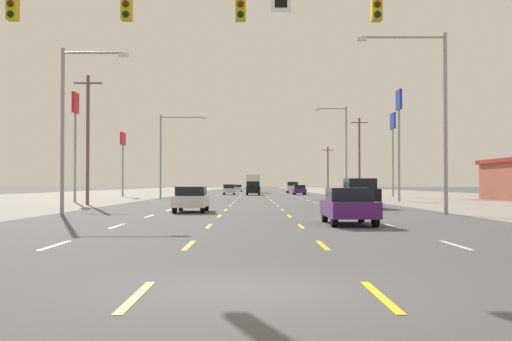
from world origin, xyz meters
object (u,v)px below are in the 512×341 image
(streetlight_left_row_1, at_px, (166,149))
(pole_sign_right_row_1, at_px, (399,119))
(pole_sign_left_row_1, at_px, (75,122))
(sedan_far_right_far, at_px, (299,190))
(suv_far_right_farthest, at_px, (292,187))
(hatchback_inner_left_farther, at_px, (229,189))
(pole_sign_right_row_2, at_px, (393,132))
(sedan_inner_left_near, at_px, (191,199))
(sedan_inner_left_distant_b, at_px, (238,188))
(streetlight_left_row_0, at_px, (69,118))
(suv_center_turn_distant_c, at_px, (253,187))
(suv_center_turn_midfar, at_px, (253,188))
(pole_sign_left_row_2, at_px, (123,147))
(sedan_inner_right_nearest, at_px, (349,206))
(suv_far_right_mid, at_px, (360,193))
(streetlight_right_row_1, at_px, (343,146))
(streetlight_right_row_0, at_px, (436,107))
(box_truck_center_turn_distant_a, at_px, (253,183))

(streetlight_left_row_1, bearing_deg, pole_sign_right_row_1, -21.80)
(pole_sign_left_row_1, bearing_deg, sedan_far_right_far, 58.99)
(suv_far_right_farthest, height_order, pole_sign_left_row_1, pole_sign_left_row_1)
(hatchback_inner_left_farther, distance_m, streetlight_left_row_1, 26.66)
(pole_sign_left_row_1, distance_m, pole_sign_right_row_2, 41.10)
(sedan_inner_left_near, bearing_deg, pole_sign_right_row_1, 53.31)
(sedan_inner_left_distant_b, relative_size, streetlight_left_row_0, 0.51)
(hatchback_inner_left_farther, height_order, suv_center_turn_distant_c, suv_center_turn_distant_c)
(hatchback_inner_left_farther, bearing_deg, suv_center_turn_distant_c, 85.32)
(suv_center_turn_midfar, relative_size, hatchback_inner_left_farther, 1.26)
(streetlight_left_row_0, xyz_separation_m, streetlight_left_row_1, (0.24, 35.57, 0.35))
(pole_sign_left_row_1, relative_size, pole_sign_left_row_2, 1.19)
(sedan_inner_right_nearest, relative_size, suv_far_right_mid, 0.92)
(suv_center_turn_distant_c, distance_m, streetlight_right_row_1, 69.56)
(pole_sign_left_row_2, bearing_deg, sedan_inner_right_nearest, -69.86)
(suv_center_turn_distant_c, bearing_deg, pole_sign_right_row_1, -79.92)
(sedan_far_right_far, height_order, pole_sign_right_row_1, pole_sign_right_row_1)
(streetlight_right_row_0, bearing_deg, pole_sign_right_row_2, 80.16)
(sedan_far_right_far, bearing_deg, streetlight_left_row_0, -105.42)
(suv_far_right_farthest, relative_size, pole_sign_right_row_2, 0.46)
(sedan_far_right_far, height_order, suv_far_right_farthest, suv_far_right_farthest)
(streetlight_right_row_0, bearing_deg, suv_center_turn_distant_c, 95.33)
(sedan_far_right_far, distance_m, streetlight_left_row_0, 62.58)
(hatchback_inner_left_farther, relative_size, pole_sign_left_row_1, 0.40)
(suv_center_turn_midfar, xyz_separation_m, sedan_far_right_far, (6.84, 3.07, -0.27))
(sedan_inner_left_distant_b, height_order, pole_sign_left_row_2, pole_sign_left_row_2)
(suv_far_right_farthest, bearing_deg, streetlight_left_row_0, -102.09)
(streetlight_right_row_1, bearing_deg, sedan_inner_left_near, -112.39)
(pole_sign_right_row_1, bearing_deg, streetlight_right_row_1, 112.84)
(suv_center_turn_midfar, relative_size, pole_sign_right_row_1, 0.47)
(suv_far_right_farthest, xyz_separation_m, streetlight_right_row_0, (2.72, -77.91, 4.66))
(pole_sign_left_row_2, xyz_separation_m, streetlight_right_row_1, (26.56, -11.96, -0.62))
(sedan_far_right_far, distance_m, box_truck_center_turn_distant_a, 20.72)
(suv_far_right_mid, relative_size, suv_center_turn_distant_c, 1.00)
(suv_far_right_mid, relative_size, streetlight_right_row_1, 0.48)
(suv_far_right_farthest, bearing_deg, suv_center_turn_midfar, -108.42)
(sedan_inner_right_nearest, height_order, streetlight_left_row_0, streetlight_left_row_0)
(hatchback_inner_left_farther, relative_size, pole_sign_left_row_2, 0.48)
(suv_center_turn_midfar, bearing_deg, sedan_inner_right_nearest, -86.71)
(sedan_inner_right_nearest, xyz_separation_m, pole_sign_left_row_1, (-19.54, 30.82, 6.34))
(suv_center_turn_midfar, xyz_separation_m, streetlight_left_row_1, (-9.52, -21.55, 4.42))
(sedan_far_right_far, relative_size, streetlight_left_row_1, 0.49)
(suv_center_turn_midfar, xyz_separation_m, pole_sign_left_row_1, (-15.78, -34.57, 6.07))
(sedan_inner_left_distant_b, distance_m, streetlight_right_row_1, 66.46)
(pole_sign_right_row_2, bearing_deg, box_truck_center_turn_distant_a, 118.02)
(hatchback_inner_left_farther, height_order, pole_sign_left_row_1, pole_sign_left_row_1)
(suv_center_turn_distant_c, height_order, pole_sign_left_row_1, pole_sign_left_row_1)
(suv_center_turn_distant_c, bearing_deg, sedan_inner_left_distant_b, -130.31)
(sedan_inner_left_distant_b, relative_size, streetlight_right_row_1, 0.44)
(suv_center_turn_midfar, bearing_deg, suv_center_turn_distant_c, 90.09)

